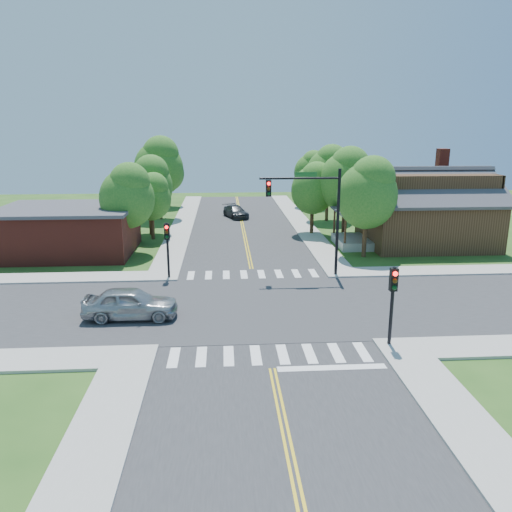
{
  "coord_description": "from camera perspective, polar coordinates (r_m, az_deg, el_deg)",
  "views": [
    {
      "loc": [
        -1.93,
        -26.36,
        9.85
      ],
      "look_at": [
        0.01,
        2.87,
        2.2
      ],
      "focal_mm": 35.0,
      "sensor_mm": 36.0,
      "label": 1
    }
  ],
  "objects": [
    {
      "name": "tree_bldg",
      "position": [
        45.11,
        -11.82,
        6.77
      ],
      "size": [
        3.52,
        3.35,
        5.99
      ],
      "color": "#382314",
      "rests_on": "ground"
    },
    {
      "name": "tree_e_a",
      "position": [
        38.74,
        12.73,
        7.23
      ],
      "size": [
        4.58,
        4.35,
        7.78
      ],
      "color": "#382314",
      "rests_on": "ground"
    },
    {
      "name": "crosswalk_north",
      "position": [
        34.06,
        -0.39,
        -2.1
      ],
      "size": [
        8.85,
        2.0,
        0.01
      ],
      "color": "white",
      "rests_on": "ground"
    },
    {
      "name": "crosswalk_south",
      "position": [
        22.5,
        1.53,
        -11.2
      ],
      "size": [
        8.85,
        2.0,
        0.01
      ],
      "color": "white",
      "rests_on": "ground"
    },
    {
      "name": "sidewalk_nw",
      "position": [
        45.47,
        -21.48,
        1.18
      ],
      "size": [
        40.0,
        40.0,
        0.14
      ],
      "color": "#9E9B93",
      "rests_on": "ground"
    },
    {
      "name": "tree_w_d",
      "position": [
        63.45,
        -10.0,
        9.6
      ],
      "size": [
        4.07,
        3.87,
        6.92
      ],
      "color": "#382314",
      "rests_on": "ground"
    },
    {
      "name": "road_ew",
      "position": [
        28.2,
        0.37,
        -5.75
      ],
      "size": [
        90.0,
        10.0,
        0.04
      ],
      "primitive_type": "cube",
      "color": "#2D2D30",
      "rests_on": "ground"
    },
    {
      "name": "intersection_patch",
      "position": [
        28.21,
        0.37,
        -5.8
      ],
      "size": [
        10.2,
        10.2,
        0.06
      ],
      "primitive_type": "cube",
      "color": "#2D2D30",
      "rests_on": "ground"
    },
    {
      "name": "tree_house",
      "position": [
        46.42,
        6.62,
        7.84
      ],
      "size": [
        3.98,
        3.78,
        6.77
      ],
      "color": "#382314",
      "rests_on": "ground"
    },
    {
      "name": "signal_pole_se",
      "position": [
        23.21,
        15.38,
        -3.95
      ],
      "size": [
        0.34,
        0.42,
        3.8
      ],
      "color": "black",
      "rests_on": "ground"
    },
    {
      "name": "tree_w_c",
      "position": [
        54.82,
        -11.0,
        10.18
      ],
      "size": [
        5.25,
        4.99,
        8.93
      ],
      "color": "#382314",
      "rests_on": "ground"
    },
    {
      "name": "signal_pole_nw",
      "position": [
        32.94,
        -10.1,
        1.8
      ],
      "size": [
        0.34,
        0.42,
        3.8
      ],
      "color": "black",
      "rests_on": "ground"
    },
    {
      "name": "centerline",
      "position": [
        28.19,
        0.37,
        -5.71
      ],
      "size": [
        0.3,
        90.0,
        0.01
      ],
      "color": "yellow",
      "rests_on": "ground"
    },
    {
      "name": "ground",
      "position": [
        28.21,
        0.37,
        -5.8
      ],
      "size": [
        100.0,
        100.0,
        0.0
      ],
      "primitive_type": "plane",
      "color": "#254B17",
      "rests_on": "ground"
    },
    {
      "name": "sidewalk_ne",
      "position": [
        46.8,
        18.6,
        1.79
      ],
      "size": [
        40.0,
        40.0,
        0.14
      ],
      "color": "#9E9B93",
      "rests_on": "ground"
    },
    {
      "name": "tree_e_b",
      "position": [
        45.63,
        10.31,
        8.76
      ],
      "size": [
        4.82,
        4.58,
        8.2
      ],
      "color": "#382314",
      "rests_on": "ground"
    },
    {
      "name": "road_ns",
      "position": [
        28.2,
        0.37,
        -5.76
      ],
      "size": [
        10.0,
        90.0,
        0.04
      ],
      "primitive_type": "cube",
      "color": "#2D2D30",
      "rests_on": "ground"
    },
    {
      "name": "tree_e_d",
      "position": [
        62.43,
        6.37,
        9.73
      ],
      "size": [
        4.15,
        3.94,
        7.05
      ],
      "color": "#382314",
      "rests_on": "ground"
    },
    {
      "name": "tree_w_b",
      "position": [
        47.05,
        -12.07,
        8.2
      ],
      "size": [
        4.35,
        4.13,
        7.39
      ],
      "color": "#382314",
      "rests_on": "ground"
    },
    {
      "name": "signal_mast_ne",
      "position": [
        32.86,
        6.52,
        5.79
      ],
      "size": [
        5.3,
        0.42,
        7.2
      ],
      "color": "black",
      "rests_on": "ground"
    },
    {
      "name": "building_nw",
      "position": [
        42.18,
        -20.66,
        2.8
      ],
      "size": [
        10.4,
        8.4,
        3.73
      ],
      "color": "maroon",
      "rests_on": "ground"
    },
    {
      "name": "car_silver",
      "position": [
        27.03,
        -14.16,
        -5.31
      ],
      "size": [
        2.13,
        4.96,
        1.67
      ],
      "primitive_type": "imported",
      "rotation": [
        0.0,
        0.0,
        1.55
      ],
      "color": "#A4A7AA",
      "rests_on": "ground"
    },
    {
      "name": "car_dgrey",
      "position": [
        55.35,
        -2.34,
        5.05
      ],
      "size": [
        4.58,
        5.57,
        1.29
      ],
      "primitive_type": "imported",
      "rotation": [
        0.0,
        0.0,
        0.34
      ],
      "color": "#282A2C",
      "rests_on": "ground"
    },
    {
      "name": "stop_bar",
      "position": [
        21.65,
        8.65,
        -12.61
      ],
      "size": [
        4.6,
        0.45,
        0.09
      ],
      "primitive_type": "cube",
      "color": "white",
      "rests_on": "ground"
    },
    {
      "name": "house_ne",
      "position": [
        44.51,
        18.84,
        5.42
      ],
      "size": [
        13.05,
        8.8,
        7.11
      ],
      "color": "#362113",
      "rests_on": "ground"
    },
    {
      "name": "tree_e_c",
      "position": [
        53.47,
        8.35,
        9.59
      ],
      "size": [
        4.75,
        4.51,
        8.07
      ],
      "color": "#382314",
      "rests_on": "ground"
    },
    {
      "name": "tree_w_a",
      "position": [
        40.11,
        -14.44,
        6.83
      ],
      "size": [
        4.25,
        4.03,
        7.22
      ],
      "color": "#382314",
      "rests_on": "ground"
    }
  ]
}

